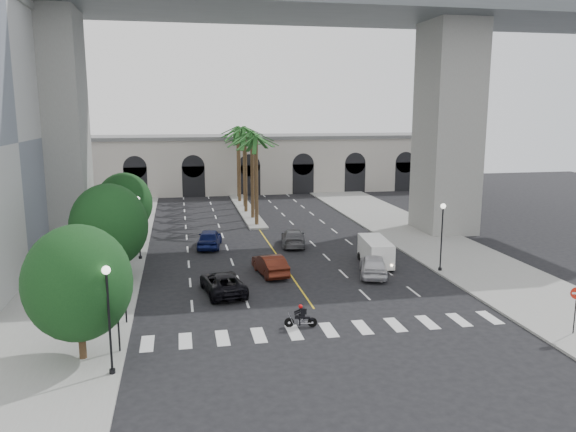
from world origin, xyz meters
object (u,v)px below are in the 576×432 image
Objects in this scene: lamp_post_left_near at (109,311)px; do_not_enter_sign at (576,301)px; car_a at (373,265)px; car_c at (223,283)px; traffic_signal_near at (117,307)px; car_d at (293,237)px; pedestrian_b at (73,303)px; cargo_van at (376,251)px; motorcycle_rider at (302,317)px; pedestrian_a at (105,284)px; lamp_post_right at (442,231)px; car_e at (209,238)px; traffic_signal_far at (124,283)px; car_b at (270,265)px; lamp_post_left_far at (139,222)px.

lamp_post_left_near is 24.43m from do_not_enter_sign.
car_c is at bearing 27.05° from car_a.
car_d is at bearing 57.63° from traffic_signal_near.
cargo_van is at bearing 62.64° from pedestrian_b.
motorcycle_rider is (9.90, 1.72, -1.90)m from traffic_signal_near.
traffic_signal_near is at bearing 47.31° from car_c.
pedestrian_a is (-7.66, -0.01, 0.39)m from car_c.
car_a is 2.86m from cargo_van.
pedestrian_a is (-19.08, -2.01, 0.30)m from car_a.
lamp_post_right is 20.50m from car_e.
car_d is (3.48, 19.37, 0.14)m from motorcycle_rider.
car_e is (-16.92, 11.33, -2.38)m from lamp_post_right.
traffic_signal_far is 0.75× the size of car_a.
motorcycle_rider is at bearing -41.12° from pedestrian_a.
car_e is at bearing 111.34° from motorcycle_rider.
traffic_signal_far is at bearing 37.99° from car_a.
lamp_post_right is 1.47× the size of traffic_signal_near.
pedestrian_b reaches higher than car_b.
pedestrian_b is 28.69m from do_not_enter_sign.
traffic_signal_far is 0.74× the size of car_e.
car_e is at bearing 76.40° from lamp_post_left_near.
car_a reaches higher than motorcycle_rider.
lamp_post_left_near is 11.16m from motorcycle_rider.
do_not_enter_sign is (24.30, -6.41, -0.48)m from traffic_signal_far.
lamp_post_right reaches higher than pedestrian_b.
car_e is 1.77× the size of do_not_enter_sign.
traffic_signal_near is 0.74× the size of car_e.
pedestrian_a is at bearing -175.57° from lamp_post_right.
lamp_post_left_near is 2.73× the size of pedestrian_a.
lamp_post_left_far is at bearing 90.31° from traffic_signal_near.
car_a is at bearing -106.81° from cargo_van.
pedestrian_b is (-20.55, -4.86, 0.09)m from car_a.
cargo_van is at bearing -15.84° from lamp_post_left_far.
pedestrian_b is (-16.56, -15.34, 0.16)m from car_d.
motorcycle_rider is 0.96× the size of pedestrian_a.
car_e is at bearing -26.95° from car_a.
car_c is (-16.76, -1.88, -2.48)m from lamp_post_right.
lamp_post_left_far is 7.16m from car_e.
lamp_post_left_far is 24.16m from lamp_post_right.
car_d is at bearing 134.33° from do_not_enter_sign.
traffic_signal_near is 0.77× the size of car_b.
cargo_van is at bearing 177.28° from car_b.
car_a is (17.36, 6.62, -1.68)m from traffic_signal_far.
lamp_post_left_far is 3.47× the size of pedestrian_b.
lamp_post_left_near is 12.89m from car_c.
car_e is at bearing 104.42° from pedestrian_b.
lamp_post_left_near is 24.42m from cargo_van.
car_b is at bearing 3.87° from car_a.
lamp_post_left_far is 1.04× the size of cargo_van.
lamp_post_left_far is 1.13× the size of car_b.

